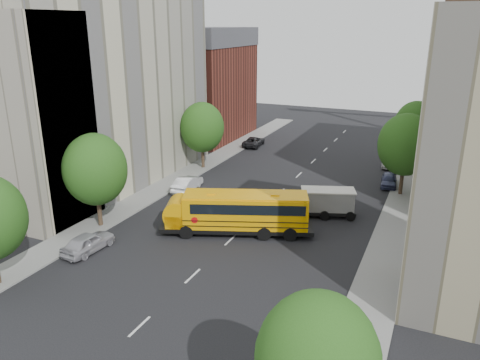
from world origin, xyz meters
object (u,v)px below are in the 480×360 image
Objects in this scene: street_tree_4 at (406,145)px; school_bus at (235,211)px; street_tree_3 at (317,360)px; street_tree_2 at (202,127)px; parked_car_1 at (187,183)px; street_tree_5 at (415,125)px; parked_car_5 at (390,161)px; parked_car_0 at (88,242)px; parked_car_2 at (254,141)px; parked_car_4 at (389,180)px; street_tree_1 at (95,169)px; safari_truck at (322,202)px.

school_bus is at bearing -127.45° from street_tree_4.
street_tree_2 is at bearing 124.51° from street_tree_3.
street_tree_5 is at bearing -140.94° from parked_car_1.
street_tree_5 is 5.24m from parked_car_5.
street_tree_3 is 32.01m from street_tree_4.
parked_car_0 is at bearing -160.56° from school_bus.
parked_car_2 is 1.13× the size of parked_car_5.
parked_car_0 is at bearing -120.22° from street_tree_5.
school_bus is 2.83× the size of parked_car_0.
street_tree_2 is at bearing -179.51° from parked_car_4.
parked_car_0 reaches higher than parked_car_5.
street_tree_1 reaches higher than school_bus.
safari_truck is (-5.73, -8.31, -3.78)m from street_tree_4.
street_tree_4 is 24.10m from parked_car_2.
street_tree_2 is 0.63× the size of school_bus.
street_tree_4 is at bearing -128.50° from parked_car_0.
parked_car_1 is 24.41m from parked_car_5.
parked_car_0 is 0.96× the size of parked_car_1.
parked_car_0 is (2.20, -3.99, -4.21)m from street_tree_1.
parked_car_4 is at bearing 6.21° from street_tree_2.
parked_car_1 reaches higher than parked_car_2.
street_tree_4 reaches higher than parked_car_4.
street_tree_4 is 21.59m from parked_car_1.
street_tree_5 reaches higher than parked_car_2.
parked_car_5 is at bearing -130.90° from street_tree_5.
street_tree_5 is at bearing 46.06° from school_bus.
school_bus is at bearing -150.60° from safari_truck.
parked_car_4 is (20.60, 2.24, -4.17)m from street_tree_2.
parked_car_0 reaches higher than parked_car_4.
safari_truck is (-5.73, -20.31, -3.41)m from street_tree_5.
street_tree_4 is at bearing 144.45° from parked_car_2.
street_tree_4 is 1.86× the size of parked_car_0.
parked_car_5 is at bearing 48.38° from school_bus.
street_tree_3 is at bearing 123.46° from parked_car_1.
parked_car_4 is at bearing 47.93° from safari_truck.
parked_car_1 is at bearing -73.55° from street_tree_2.
street_tree_5 is 29.01m from school_bus.
street_tree_5 reaches higher than parked_car_1.
street_tree_3 reaches higher than parked_car_4.
street_tree_2 is (0.00, 18.00, -0.12)m from street_tree_1.
parked_car_0 is at bearing -155.54° from safari_truck.
safari_truck is at bearing 120.72° from parked_car_2.
street_tree_5 is at bearing 54.50° from safari_truck.
street_tree_5 is 39.53m from parked_car_0.
parked_car_0 is 1.05× the size of parked_car_5.
parked_car_1 is (-19.80, 24.55, -3.71)m from street_tree_3.
parked_car_0 is 0.93× the size of parked_car_2.
street_tree_1 is 1.74× the size of parked_car_1.
street_tree_3 is at bearing -55.49° from street_tree_2.
parked_car_4 is at bearing -123.71° from parked_car_0.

